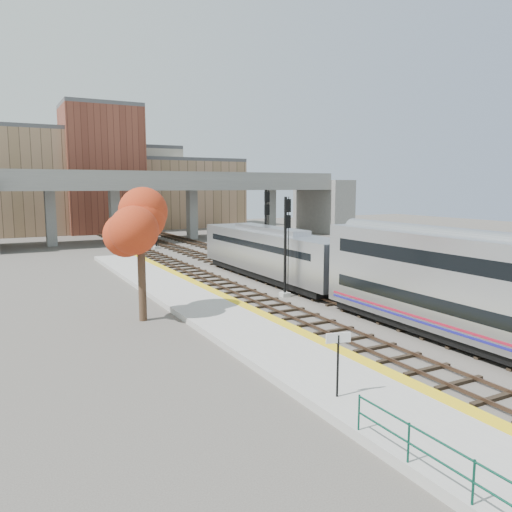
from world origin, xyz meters
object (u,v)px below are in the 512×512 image
locomotive (269,252)px  signal_mast_near (286,248)px  tree (140,227)px  signal_mast_mid (266,230)px  car_a (281,248)px  car_b (285,244)px  car_c (291,240)px  signal_mast_far (156,224)px

locomotive → signal_mast_near: signal_mast_near is taller
tree → signal_mast_near: bearing=7.8°
signal_mast_mid → car_a: 11.70m
signal_mast_near → car_a: signal_mast_near is taller
locomotive → car_b: size_ratio=5.75×
signal_mast_near → tree: size_ratio=0.96×
tree → signal_mast_mid: bearing=38.7°
signal_mast_near → car_b: size_ratio=2.07×
locomotive → car_a: (8.93, 13.13, -1.63)m
signal_mast_mid → car_c: size_ratio=1.94×
signal_mast_mid → car_a: (6.93, 8.94, -2.99)m
signal_mast_near → tree: (-10.31, -1.41, 1.93)m
signal_mast_far → car_b: signal_mast_far is taller
signal_mast_near → signal_mast_mid: signal_mast_mid is taller
signal_mast_mid → car_c: bearing=51.4°
signal_mast_near → signal_mast_far: 30.09m
signal_mast_near → car_a: size_ratio=1.93×
car_b → locomotive: bearing=-137.7°
locomotive → car_b: bearing=55.2°
locomotive → car_b: 20.02m
locomotive → tree: bearing=-149.4°
signal_mast_near → car_c: size_ratio=1.84×
car_b → car_c: car_b is taller
signal_mast_mid → signal_mast_far: bearing=101.6°
tree → car_c: 38.91m
locomotive → car_a: 15.96m
locomotive → signal_mast_mid: (2.00, 4.19, 1.35)m
car_a → locomotive: bearing=-146.2°
car_b → signal_mast_far: bearing=137.2°
signal_mast_far → car_a: size_ratio=1.79×
car_b → tree: bearing=-147.9°
signal_mast_far → tree: (-10.31, -31.50, 2.27)m
tree → car_a: (21.34, 20.48, -4.66)m
signal_mast_near → car_b: 26.22m
locomotive → signal_mast_far: bearing=95.0°
signal_mast_near → tree: bearing=-172.2°
car_a → tree: bearing=-158.2°
signal_mast_near → car_c: (16.82, 26.07, -2.79)m
signal_mast_mid → signal_mast_far: (-4.10, 19.97, -0.60)m
signal_mast_far → car_c: (16.82, -4.02, -2.45)m
signal_mast_mid → signal_mast_far: 20.39m
car_a → car_c: 9.09m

